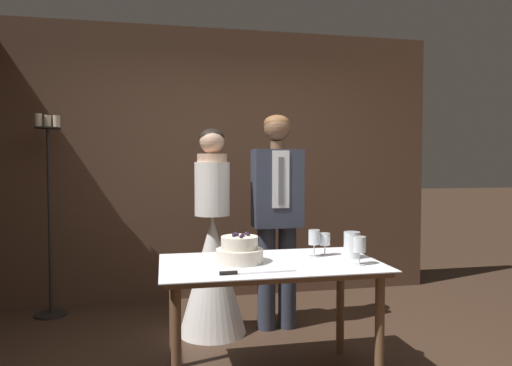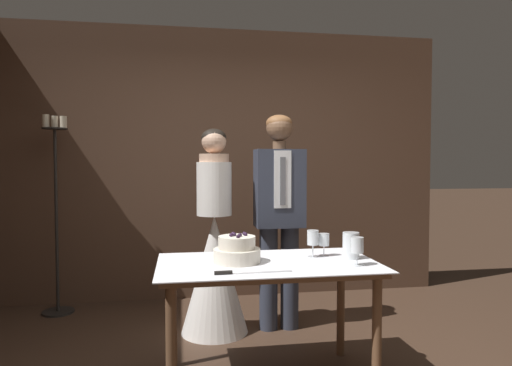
{
  "view_description": "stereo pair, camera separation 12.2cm",
  "coord_description": "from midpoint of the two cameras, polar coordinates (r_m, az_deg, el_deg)",
  "views": [
    {
      "loc": [
        -0.55,
        -2.6,
        1.37
      ],
      "look_at": [
        0.1,
        0.59,
        1.23
      ],
      "focal_mm": 32.0,
      "sensor_mm": 36.0,
      "label": 1
    },
    {
      "loc": [
        -0.43,
        -2.62,
        1.37
      ],
      "look_at": [
        0.1,
        0.59,
        1.23
      ],
      "focal_mm": 32.0,
      "sensor_mm": 36.0,
      "label": 2
    }
  ],
  "objects": [
    {
      "name": "wall_back",
      "position": [
        4.71,
        -3.41,
        2.39
      ],
      "size": [
        4.57,
        0.12,
        2.73
      ],
      "primitive_type": "cube",
      "color": "#513828",
      "rests_on": "ground_plane"
    },
    {
      "name": "cake_table",
      "position": [
        2.9,
        2.69,
        -11.6
      ],
      "size": [
        1.36,
        0.79,
        0.75
      ],
      "color": "brown",
      "rests_on": "ground_plane"
    },
    {
      "name": "tiered_cake",
      "position": [
        2.86,
        -1.17,
        -8.46
      ],
      "size": [
        0.29,
        0.29,
        0.19
      ],
      "color": "silver",
      "rests_on": "cake_table"
    },
    {
      "name": "cake_knife",
      "position": [
        2.59,
        -0.82,
        -11.12
      ],
      "size": [
        0.44,
        0.04,
        0.02
      ],
      "rotation": [
        0.0,
        0.0,
        0.03
      ],
      "color": "silver",
      "rests_on": "cake_table"
    },
    {
      "name": "wine_glass_near",
      "position": [
        2.85,
        13.74,
        -7.64
      ],
      "size": [
        0.08,
        0.08,
        0.17
      ],
      "color": "silver",
      "rests_on": "cake_table"
    },
    {
      "name": "wine_glass_middle",
      "position": [
        3.04,
        8.27,
        -6.86
      ],
      "size": [
        0.08,
        0.08,
        0.18
      ],
      "color": "silver",
      "rests_on": "cake_table"
    },
    {
      "name": "wine_glass_far",
      "position": [
        3.1,
        9.62,
        -7.14
      ],
      "size": [
        0.07,
        0.07,
        0.15
      ],
      "color": "silver",
      "rests_on": "cake_table"
    },
    {
      "name": "hurricane_candle",
      "position": [
        3.04,
        12.91,
        -7.7
      ],
      "size": [
        0.11,
        0.11,
        0.17
      ],
      "color": "silver",
      "rests_on": "cake_table"
    },
    {
      "name": "bride",
      "position": [
        3.74,
        -4.28,
        -9.39
      ],
      "size": [
        0.54,
        0.54,
        1.65
      ],
      "color": "white",
      "rests_on": "ground_plane"
    },
    {
      "name": "groom",
      "position": [
        3.76,
        3.86,
        -3.2
      ],
      "size": [
        0.4,
        0.25,
        1.77
      ],
      "color": "#333847",
      "rests_on": "ground_plane"
    },
    {
      "name": "candle_stand",
      "position": [
        4.5,
        -22.99,
        -3.7
      ],
      "size": [
        0.28,
        0.28,
        1.81
      ],
      "color": "black",
      "rests_on": "ground_plane"
    }
  ]
}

